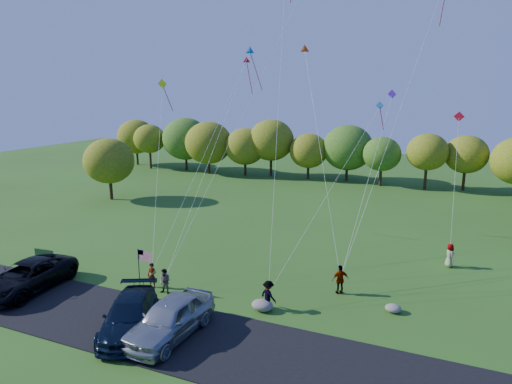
% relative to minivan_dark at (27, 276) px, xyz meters
% --- Properties ---
extents(ground, '(140.00, 140.00, 0.00)m').
position_rel_minivan_dark_xyz_m(ground, '(10.24, 3.24, -0.95)').
color(ground, '#2C5317').
rests_on(ground, ground).
extents(asphalt_lane, '(44.00, 6.00, 0.06)m').
position_rel_minivan_dark_xyz_m(asphalt_lane, '(10.24, -0.76, -0.92)').
color(asphalt_lane, black).
rests_on(asphalt_lane, ground).
extents(treeline, '(76.56, 27.33, 8.23)m').
position_rel_minivan_dark_xyz_m(treeline, '(7.85, 39.13, 3.90)').
color(treeline, '#3A2615').
rests_on(treeline, ground).
extents(minivan_dark, '(3.45, 6.65, 1.79)m').
position_rel_minivan_dark_xyz_m(minivan_dark, '(0.00, 0.00, 0.00)').
color(minivan_dark, black).
rests_on(minivan_dark, asphalt_lane).
extents(minivan_navy, '(4.72, 6.26, 1.69)m').
position_rel_minivan_dark_xyz_m(minivan_navy, '(8.95, -1.41, -0.05)').
color(minivan_navy, black).
rests_on(minivan_navy, asphalt_lane).
extents(minivan_silver, '(2.49, 5.83, 1.96)m').
position_rel_minivan_dark_xyz_m(minivan_silver, '(11.18, -1.03, 0.09)').
color(minivan_silver, '#9DA1A7').
rests_on(minivan_silver, asphalt_lane).
extents(flyer_a, '(0.63, 0.45, 1.60)m').
position_rel_minivan_dark_xyz_m(flyer_a, '(6.76, 3.51, -0.15)').
color(flyer_a, '#4C4C59').
rests_on(flyer_a, ground).
extents(flyer_b, '(0.78, 0.61, 1.56)m').
position_rel_minivan_dark_xyz_m(flyer_b, '(8.02, 3.11, -0.17)').
color(flyer_b, '#4C4C59').
rests_on(flyer_b, ground).
extents(flyer_c, '(1.28, 1.04, 1.72)m').
position_rel_minivan_dark_xyz_m(flyer_c, '(14.59, 3.70, -0.09)').
color(flyer_c, '#4C4C59').
rests_on(flyer_c, ground).
extents(flyer_d, '(1.13, 0.98, 1.82)m').
position_rel_minivan_dark_xyz_m(flyer_d, '(17.83, 7.39, -0.04)').
color(flyer_d, '#4C4C59').
rests_on(flyer_d, ground).
extents(flyer_e, '(0.88, 0.99, 1.70)m').
position_rel_minivan_dark_xyz_m(flyer_e, '(23.88, 14.70, -0.11)').
color(flyer_e, '#4C4C59').
rests_on(flyer_e, ground).
extents(park_bench, '(1.66, 0.47, 0.92)m').
position_rel_minivan_dark_xyz_m(park_bench, '(-3.12, 4.14, -0.47)').
color(park_bench, '#14391A').
rests_on(park_bench, ground).
extents(trash_barrel, '(0.54, 0.54, 0.80)m').
position_rel_minivan_dark_xyz_m(trash_barrel, '(-1.61, 2.95, -0.55)').
color(trash_barrel, '#0B43A5').
rests_on(trash_barrel, ground).
extents(flag_assembly, '(1.02, 0.66, 2.75)m').
position_rel_minivan_dark_xyz_m(flag_assembly, '(6.69, 2.76, 1.13)').
color(flag_assembly, black).
rests_on(flag_assembly, ground).
extents(boulder_near, '(1.26, 0.99, 0.63)m').
position_rel_minivan_dark_xyz_m(boulder_near, '(14.33, 3.44, -0.64)').
color(boulder_near, gray).
rests_on(boulder_near, ground).
extents(boulder_far, '(0.91, 0.75, 0.47)m').
position_rel_minivan_dark_xyz_m(boulder_far, '(21.15, 6.18, -0.72)').
color(boulder_far, slate).
rests_on(boulder_far, ground).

